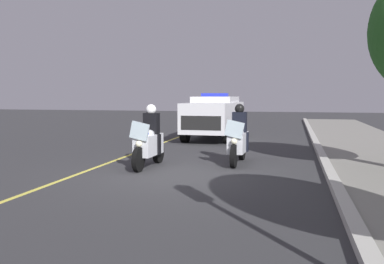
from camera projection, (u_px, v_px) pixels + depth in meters
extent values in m
plane|color=#333335|center=(174.00, 175.00, 10.44)|extent=(80.00, 80.00, 0.00)
cube|color=#B7B5AD|center=(332.00, 179.00, 9.56)|extent=(48.00, 0.24, 0.15)
cube|color=#E0D14C|center=(88.00, 170.00, 10.99)|extent=(48.00, 0.12, 0.01)
cylinder|color=black|center=(138.00, 160.00, 10.76)|extent=(0.64, 0.14, 0.64)
cylinder|color=black|center=(158.00, 152.00, 12.20)|extent=(0.64, 0.16, 0.64)
cube|color=silver|center=(149.00, 145.00, 11.44)|extent=(1.21, 0.48, 0.56)
ellipsoid|color=silver|center=(148.00, 134.00, 11.36)|extent=(0.57, 0.34, 0.24)
cube|color=silver|center=(140.00, 131.00, 10.79)|extent=(0.08, 0.56, 0.53)
sphere|color=#F9F4CC|center=(139.00, 144.00, 10.76)|extent=(0.17, 0.17, 0.17)
sphere|color=red|center=(136.00, 133.00, 10.97)|extent=(0.09, 0.09, 0.09)
sphere|color=#1933F2|center=(147.00, 133.00, 10.88)|extent=(0.09, 0.09, 0.09)
cube|color=black|center=(151.00, 124.00, 11.61)|extent=(0.29, 0.41, 0.60)
cube|color=black|center=(158.00, 144.00, 11.55)|extent=(0.18, 0.15, 0.56)
cube|color=black|center=(144.00, 144.00, 11.65)|extent=(0.18, 0.15, 0.56)
sphere|color=white|center=(151.00, 109.00, 11.55)|extent=(0.28, 0.28, 0.28)
cylinder|color=black|center=(234.00, 156.00, 11.36)|extent=(0.64, 0.14, 0.64)
cylinder|color=black|center=(242.00, 149.00, 12.80)|extent=(0.64, 0.16, 0.64)
cube|color=silver|center=(238.00, 142.00, 12.03)|extent=(1.21, 0.48, 0.56)
ellipsoid|color=silver|center=(238.00, 132.00, 11.96)|extent=(0.57, 0.34, 0.24)
cube|color=silver|center=(235.00, 129.00, 11.39)|extent=(0.08, 0.56, 0.53)
sphere|color=#F9F4CC|center=(234.00, 141.00, 11.36)|extent=(0.17, 0.17, 0.17)
sphere|color=red|center=(230.00, 131.00, 11.56)|extent=(0.09, 0.09, 0.09)
sphere|color=#1933F2|center=(241.00, 131.00, 11.48)|extent=(0.09, 0.09, 0.09)
cube|color=black|center=(240.00, 122.00, 12.20)|extent=(0.29, 0.41, 0.60)
cube|color=black|center=(246.00, 142.00, 12.14)|extent=(0.18, 0.15, 0.56)
cube|color=black|center=(232.00, 141.00, 12.25)|extent=(0.18, 0.15, 0.56)
sphere|color=black|center=(240.00, 109.00, 12.15)|extent=(0.28, 0.28, 0.28)
cube|color=silver|center=(214.00, 116.00, 18.72)|extent=(4.96, 2.06, 1.24)
cube|color=silver|center=(216.00, 101.00, 18.95)|extent=(2.45, 1.82, 0.36)
cube|color=#2633D8|center=(215.00, 95.00, 18.73)|extent=(0.32, 1.21, 0.14)
cube|color=black|center=(201.00, 123.00, 16.43)|extent=(0.17, 1.62, 0.56)
cylinder|color=black|center=(228.00, 134.00, 17.05)|extent=(0.81, 0.31, 0.80)
cylinder|color=black|center=(185.00, 133.00, 17.53)|extent=(0.81, 0.31, 0.80)
cylinder|color=black|center=(239.00, 128.00, 20.03)|extent=(0.81, 0.31, 0.80)
cylinder|color=black|center=(203.00, 127.00, 20.50)|extent=(0.81, 0.31, 0.80)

